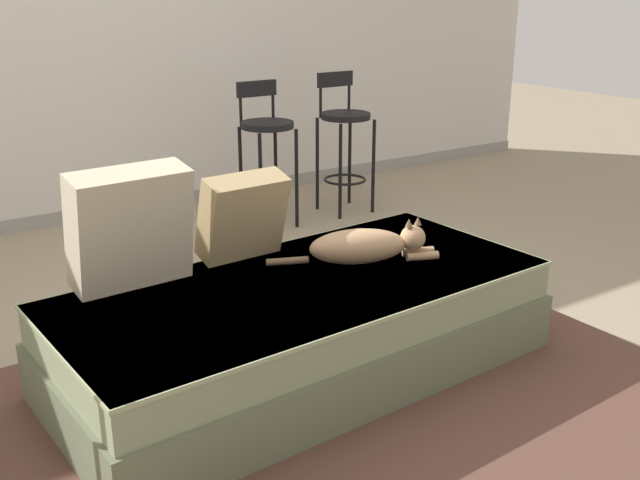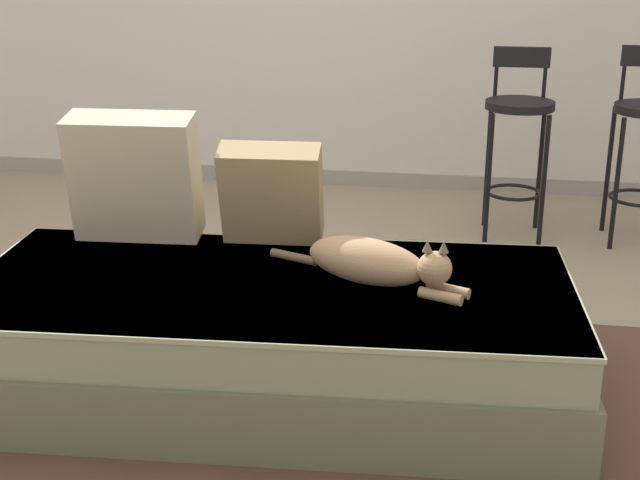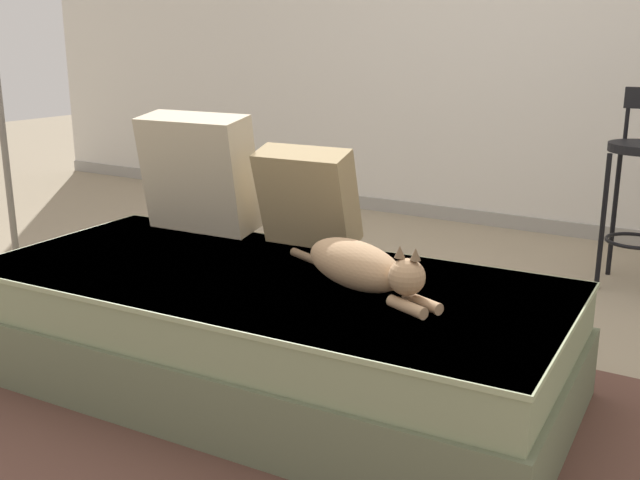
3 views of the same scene
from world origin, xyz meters
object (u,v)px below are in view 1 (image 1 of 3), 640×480
object	(u,v)px
couch	(303,326)
bar_stool_near_window	(267,142)
bar_stool_by_doorway	(344,132)
throw_pillow_middle	(243,216)
cat	(365,246)
throw_pillow_corner	(130,227)

from	to	relation	value
couch	bar_stool_near_window	bearing A→B (deg)	64.20
bar_stool_by_doorway	throw_pillow_middle	bearing A→B (deg)	-137.21
couch	bar_stool_by_doorway	xyz separation A→B (m)	(1.49, 1.82, 0.35)
cat	bar_stool_near_window	world-z (taller)	bar_stool_near_window
cat	bar_stool_by_doorway	size ratio (longest dim) A/B	0.73
throw_pillow_middle	bar_stool_near_window	world-z (taller)	bar_stool_near_window
couch	throw_pillow_middle	size ratio (longest dim) A/B	5.38
throw_pillow_middle	cat	bearing A→B (deg)	-38.76
couch	throw_pillow_corner	distance (m)	0.80
throw_pillow_middle	cat	size ratio (longest dim) A/B	0.55
throw_pillow_corner	bar_stool_near_window	world-z (taller)	bar_stool_near_window
cat	bar_stool_near_window	distance (m)	1.86
throw_pillow_middle	bar_stool_by_doorway	bearing A→B (deg)	42.79
couch	cat	world-z (taller)	cat
couch	bar_stool_near_window	size ratio (longest dim) A/B	2.19
throw_pillow_corner	cat	distance (m)	0.98
throw_pillow_middle	cat	world-z (taller)	throw_pillow_middle
bar_stool_by_doorway	couch	bearing A→B (deg)	-129.47
bar_stool_near_window	bar_stool_by_doorway	world-z (taller)	bar_stool_by_doorway
throw_pillow_corner	throw_pillow_middle	xyz separation A→B (m)	(0.50, 0.03, -0.05)
throw_pillow_middle	cat	distance (m)	0.54
bar_stool_near_window	throw_pillow_middle	bearing A→B (deg)	-123.19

